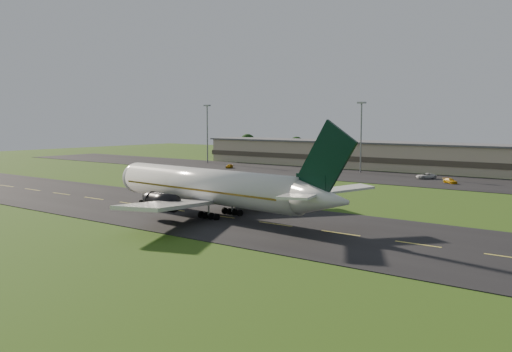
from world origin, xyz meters
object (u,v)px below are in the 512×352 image
Objects in this scene: service_vehicle_d at (450,181)px; service_vehicle_a at (229,166)px; service_vehicle_c at (426,176)px; terminal at (389,156)px; light_mast_west at (207,127)px; service_vehicle_b at (333,170)px; light_mast_centre at (361,129)px; airliner at (211,187)px.

service_vehicle_a is at bearing 125.98° from service_vehicle_d.
service_vehicle_c is at bearing -13.48° from service_vehicle_a.
terminal is 39.95m from service_vehicle_d.
service_vehicle_b is at bearing -4.29° from light_mast_west.
light_mast_west is at bearing 64.77° from service_vehicle_b.
light_mast_west is 5.55× the size of service_vehicle_a.
terminal is 29.39m from service_vehicle_c.
light_mast_west is 60.00m from light_mast_centre.
terminal is at bearing 81.28° from service_vehicle_d.
light_mast_centre is 4.91× the size of service_vehicle_d.
light_mast_west is at bearing 180.00° from light_mast_centre.
service_vehicle_d is at bearing -20.88° from light_mast_centre.
light_mast_west is at bearing 118.01° from service_vehicle_d.
service_vehicle_d is (90.05, -11.46, -12.04)m from light_mast_west.
light_mast_centre is at bearing -94.95° from terminal.
airliner is 2.52× the size of light_mast_west.
service_vehicle_b is 37.52m from service_vehicle_d.
terminal is 18.45m from light_mast_centre.
service_vehicle_b is 0.87× the size of service_vehicle_d.
service_vehicle_c is at bearing 89.78° from airliner.
service_vehicle_d is (69.30, 0.87, -0.02)m from service_vehicle_a.
service_vehicle_d is (36.77, -7.46, 0.00)m from service_vehicle_b.
airliner reaches higher than terminal.
light_mast_centre is at bearing -2.89° from service_vehicle_a.
light_mast_centre is 34.34m from service_vehicle_d.
service_vehicle_b is at bearing -5.96° from service_vehicle_a.
terminal is 35.01× the size of service_vehicle_d.
service_vehicle_d is at bearing -0.29° from service_vehicle_c.
airliner reaches higher than service_vehicle_a.
airliner is 110.18m from light_mast_west.
service_vehicle_c reaches higher than service_vehicle_b.
terminal is (-13.85, 96.25, -0.67)m from airliner.
service_vehicle_a is (-54.51, 67.74, -3.94)m from airliner.
light_mast_west is 3.82× the size of service_vehicle_c.
service_vehicle_c is at bearing -13.23° from light_mast_centre.
light_mast_centre is at bearing 105.31° from airliner.
service_vehicle_c is at bearing -113.07° from service_vehicle_b.
service_vehicle_a is (-39.26, -12.33, -12.01)m from light_mast_centre.
light_mast_west is at bearing 128.96° from service_vehicle_a.
service_vehicle_a is at bearing 83.42° from service_vehicle_b.
service_vehicle_a is at bearing -144.96° from terminal.
light_mast_west reaches higher than service_vehicle_b.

